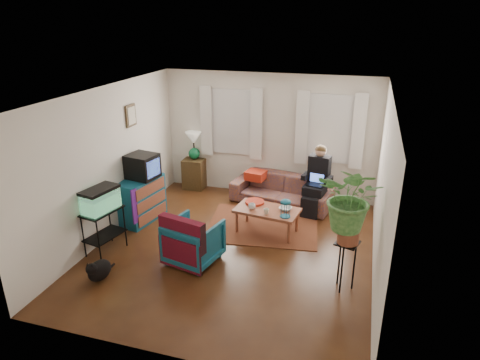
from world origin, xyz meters
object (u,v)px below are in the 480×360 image
(side_table, at_px, (195,173))
(plant_stand, at_px, (345,266))
(dresser, at_px, (141,200))
(aquarium_stand, at_px, (105,231))
(coffee_table, at_px, (267,221))
(sofa, at_px, (282,186))
(armchair, at_px, (194,239))

(side_table, bearing_deg, plant_stand, -40.25)
(dresser, distance_m, aquarium_stand, 1.21)
(aquarium_stand, distance_m, coffee_table, 2.78)
(side_table, relative_size, dresser, 0.72)
(sofa, xyz_separation_m, coffee_table, (0.00, -1.31, -0.17))
(dresser, bearing_deg, side_table, 89.36)
(sofa, bearing_deg, aquarium_stand, -121.30)
(sofa, relative_size, armchair, 2.65)
(side_table, distance_m, coffee_table, 2.63)
(side_table, height_order, aquarium_stand, aquarium_stand)
(coffee_table, relative_size, plant_stand, 1.48)
(side_table, height_order, plant_stand, plant_stand)
(armchair, height_order, coffee_table, armchair)
(dresser, relative_size, aquarium_stand, 1.25)
(armchair, bearing_deg, sofa, -95.94)
(aquarium_stand, distance_m, armchair, 1.52)
(aquarium_stand, xyz_separation_m, plant_stand, (3.84, 0.08, 0.00))
(side_table, distance_m, aquarium_stand, 3.06)
(dresser, distance_m, armchair, 1.84)
(coffee_table, bearing_deg, sofa, 97.73)
(armchair, distance_m, coffee_table, 1.55)
(sofa, bearing_deg, dresser, -137.67)
(aquarium_stand, height_order, coffee_table, aquarium_stand)
(armchair, height_order, plant_stand, armchair)
(sofa, xyz_separation_m, plant_stand, (1.44, -2.63, -0.02))
(aquarium_stand, bearing_deg, plant_stand, 12.84)
(dresser, distance_m, plant_stand, 4.00)
(sofa, distance_m, aquarium_stand, 3.62)
(side_table, relative_size, armchair, 0.88)
(dresser, height_order, plant_stand, dresser)
(coffee_table, xyz_separation_m, plant_stand, (1.44, -1.32, 0.14))
(aquarium_stand, relative_size, armchair, 0.97)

